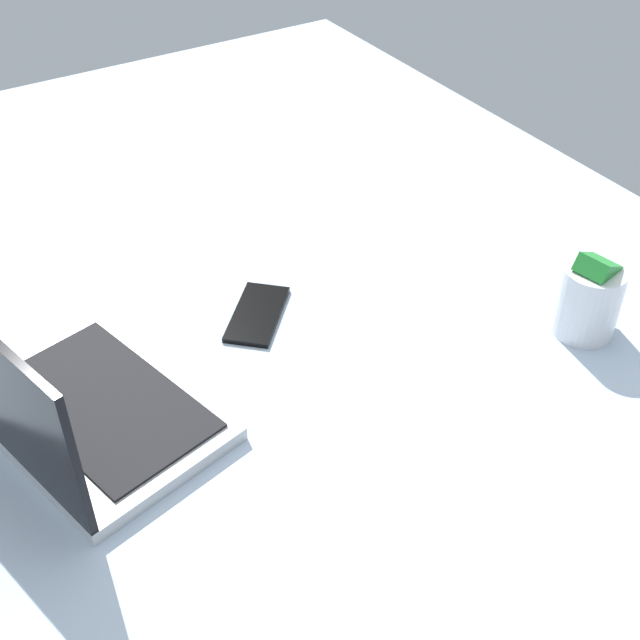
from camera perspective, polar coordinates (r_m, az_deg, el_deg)
bed_mattress at (r=142.58cm, az=-4.21°, el=0.57°), size 180.00×140.00×18.00cm
laptop at (r=110.70cm, az=-16.43°, el=-5.71°), size 37.53×30.21×23.00cm
snack_cup at (r=126.79cm, az=17.74°, el=1.43°), size 9.13×10.17×13.81cm
cell_phone at (r=126.99cm, az=-4.25°, el=0.40°), size 14.85×14.55×0.80cm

